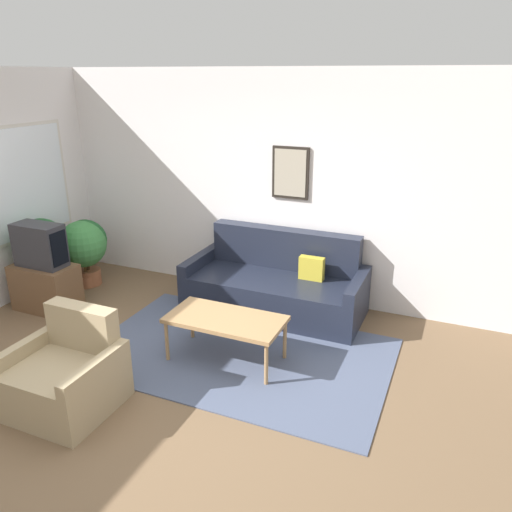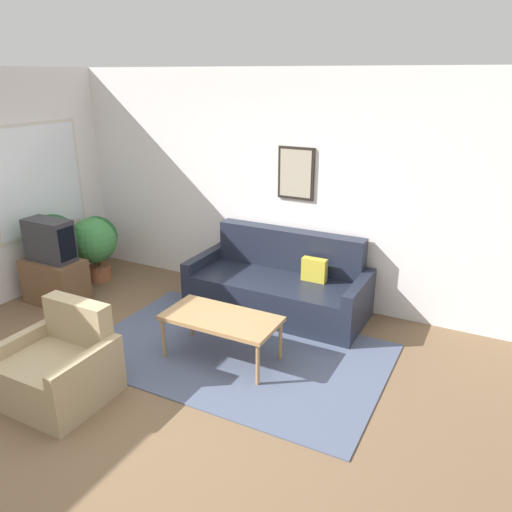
{
  "view_description": "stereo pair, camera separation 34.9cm",
  "coord_description": "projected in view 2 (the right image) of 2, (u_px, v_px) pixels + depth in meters",
  "views": [
    {
      "loc": [
        2.32,
        -2.75,
        2.63
      ],
      "look_at": [
        0.41,
        1.7,
        0.85
      ],
      "focal_mm": 35.0,
      "sensor_mm": 36.0,
      "label": 1
    },
    {
      "loc": [
        2.63,
        -2.6,
        2.63
      ],
      "look_at": [
        0.41,
        1.7,
        0.85
      ],
      "focal_mm": 35.0,
      "sensor_mm": 36.0,
      "label": 2
    }
  ],
  "objects": [
    {
      "name": "potted_plant_small",
      "position": [
        93.0,
        241.0,
        6.49
      ],
      "size": [
        0.6,
        0.6,
        0.88
      ],
      "color": "#935638",
      "rests_on": "ground_plane"
    },
    {
      "name": "ground_plane",
      "position": [
        121.0,
        404.0,
        4.21
      ],
      "size": [
        16.0,
        16.0,
        0.0
      ],
      "primitive_type": "plane",
      "color": "brown"
    },
    {
      "name": "armchair",
      "position": [
        60.0,
        368.0,
        4.24
      ],
      "size": [
        0.83,
        0.76,
        0.8
      ],
      "rotation": [
        0.0,
        0.0,
        -0.35
      ],
      "color": "tan",
      "rests_on": "ground_plane"
    },
    {
      "name": "potted_plant_tall",
      "position": [
        54.0,
        243.0,
        6.21
      ],
      "size": [
        0.59,
        0.59,
        1.0
      ],
      "color": "#935638",
      "rests_on": "ground_plane"
    },
    {
      "name": "coffee_table",
      "position": [
        221.0,
        320.0,
        4.75
      ],
      "size": [
        1.11,
        0.56,
        0.46
      ],
      "color": "#A87F51",
      "rests_on": "ground_plane"
    },
    {
      "name": "tv_stand",
      "position": [
        56.0,
        281.0,
        6.0
      ],
      "size": [
        0.74,
        0.42,
        0.55
      ],
      "color": "brown",
      "rests_on": "ground_plane"
    },
    {
      "name": "area_rug",
      "position": [
        235.0,
        353.0,
        4.98
      ],
      "size": [
        2.93,
        1.84,
        0.01
      ],
      "color": "#4C5670",
      "rests_on": "ground_plane"
    },
    {
      "name": "potted_plant_by_window",
      "position": [
        97.0,
        241.0,
        6.57
      ],
      "size": [
        0.55,
        0.55,
        0.88
      ],
      "color": "#935638",
      "rests_on": "ground_plane"
    },
    {
      "name": "wall_back",
      "position": [
        265.0,
        186.0,
        5.99
      ],
      "size": [
        8.0,
        0.09,
        2.7
      ],
      "color": "silver",
      "rests_on": "ground_plane"
    },
    {
      "name": "tv",
      "position": [
        49.0,
        240.0,
        5.81
      ],
      "size": [
        0.58,
        0.28,
        0.5
      ],
      "color": "#2D2D33",
      "rests_on": "tv_stand"
    },
    {
      "name": "couch",
      "position": [
        279.0,
        286.0,
        5.79
      ],
      "size": [
        2.05,
        0.9,
        0.91
      ],
      "color": "#1E2333",
      "rests_on": "ground_plane"
    }
  ]
}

